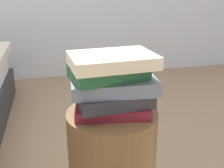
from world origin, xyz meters
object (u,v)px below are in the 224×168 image
Objects in this scene: book_maroon at (112,109)px; book_charcoal at (114,98)px; book_slate at (114,84)px; book_forest at (108,72)px; book_cream at (114,60)px.

book_maroon is 0.04m from book_charcoal.
book_forest is (-0.02, -0.00, 0.05)m from book_slate.
book_charcoal is 1.01× the size of book_forest.
book_cream reaches higher than book_forest.
book_slate is 1.05× the size of book_cream.
book_forest reaches higher than book_maroon.
book_cream is at bearing -96.07° from book_slate.
book_maroon is at bearing 158.06° from book_charcoal.
book_slate is 0.05m from book_forest.
book_cream is at bearing -49.66° from book_forest.
book_cream reaches higher than book_slate.
book_forest is 0.90× the size of book_cream.
book_forest reaches higher than book_slate.
book_maroon is at bearing -115.62° from book_slate.
book_forest is (-0.02, 0.02, 0.09)m from book_charcoal.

